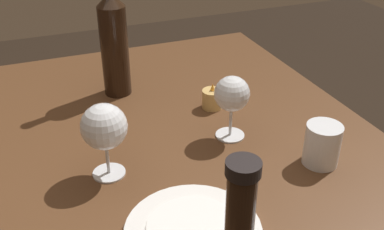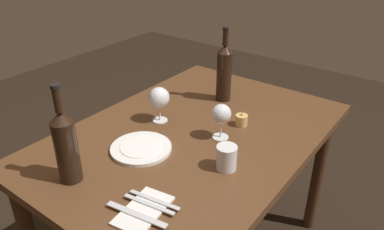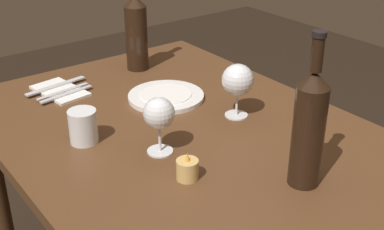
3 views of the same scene
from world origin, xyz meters
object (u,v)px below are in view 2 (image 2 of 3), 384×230
Objects in this scene: wine_glass_left at (159,98)px; dinner_plate at (141,148)px; folded_napkin at (143,211)px; fork_outer at (154,200)px; wine_bottle at (224,72)px; table_knife at (136,214)px; wine_bottle_second at (66,145)px; votive_candle at (241,120)px; wine_glass_right at (221,115)px; water_tumbler at (226,159)px; fork_inner at (149,204)px.

wine_glass_left reaches higher than dinner_plate.
fork_outer is at bearing 180.00° from folded_napkin.
fork_outer is (0.76, 0.23, -0.13)m from wine_bottle.
dinner_plate is 0.31m from fork_outer.
dinner_plate is at bearing 23.22° from wine_glass_left.
folded_napkin is 0.03m from table_knife.
wine_bottle_second reaches higher than table_knife.
wine_bottle reaches higher than votive_candle.
votive_candle reaches higher than dinner_plate.
dinner_plate is 1.30× the size of fork_outer.
wine_glass_left reaches higher than wine_glass_right.
wine_glass_right is 0.42× the size of wine_bottle_second.
dinner_plate is 0.36m from table_knife.
wine_bottle is 0.57m from water_tumbler.
wine_bottle_second is at bearing -13.48° from dinner_plate.
wine_glass_right reaches higher than water_tumbler.
wine_bottle_second is 0.33m from folded_napkin.
wine_glass_right is (-0.04, 0.29, -0.00)m from wine_glass_left.
fork_outer is (0.45, 0.05, -0.09)m from wine_glass_right.
table_knife is at bearing -12.47° from water_tumbler.
votive_candle is at bearing -177.24° from folded_napkin.
fork_inner is at bearing 0.00° from fork_outer.
fork_inner and fork_outer have the same top height.
wine_bottle is 1.75× the size of folded_napkin.
water_tumbler is (0.47, 0.31, -0.10)m from wine_bottle.
wine_bottle is at bearing -146.33° from water_tumbler.
wine_bottle_second is at bearing -5.02° from wine_bottle.
votive_candle is 0.29× the size of dinner_plate.
fork_outer is at bearing 16.99° from wine_bottle.
votive_candle is (-0.14, 0.02, -0.08)m from wine_glass_right.
folded_napkin is (0.81, 0.23, -0.14)m from wine_bottle.
water_tumbler is at bearing 38.50° from wine_glass_right.
votive_candle reaches higher than fork_outer.
water_tumbler is 0.30m from fork_outer.
wine_bottle_second is at bearing -22.40° from votive_candle.
table_knife is at bearing 0.00° from fork_outer.
wine_bottle is 0.85m from folded_napkin.
fork_inner is 0.85× the size of table_knife.
votive_candle is 0.45m from dinner_plate.
water_tumbler reaches higher than folded_napkin.
fork_outer is (0.59, 0.03, -0.01)m from votive_candle.
water_tumbler is 0.49× the size of fork_inner.
wine_bottle_second reaches higher than folded_napkin.
wine_glass_left is at bearing -106.73° from water_tumbler.
wine_glass_left reaches higher than fork_outer.
wine_glass_left is 0.87× the size of fork_outer.
fork_inner is (0.22, 0.24, 0.00)m from dinner_plate.
wine_bottle_second is 1.50× the size of dinner_plate.
table_knife is (0.05, 0.00, 0.00)m from fork_inner.
wine_glass_right is 0.82× the size of fork_inner.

